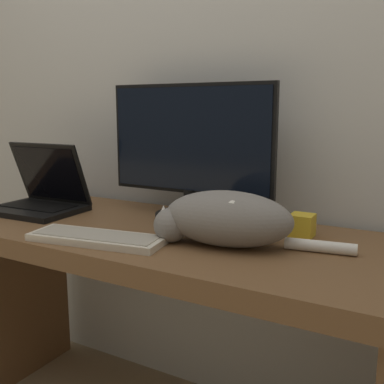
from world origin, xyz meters
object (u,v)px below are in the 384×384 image
object	(u,v)px
cat	(225,218)
monitor	(190,152)
laptop	(41,198)
external_keyboard	(97,238)

from	to	relation	value
cat	monitor	bearing A→B (deg)	127.97
laptop	cat	size ratio (longest dim) A/B	0.61
monitor	laptop	distance (m)	0.59
monitor	external_keyboard	distance (m)	0.44
monitor	laptop	size ratio (longest dim) A/B	1.84
laptop	cat	bearing A→B (deg)	-6.58
external_keyboard	cat	distance (m)	0.37
external_keyboard	cat	bearing A→B (deg)	14.28
laptop	monitor	bearing A→B (deg)	14.79
cat	laptop	bearing A→B (deg)	167.03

